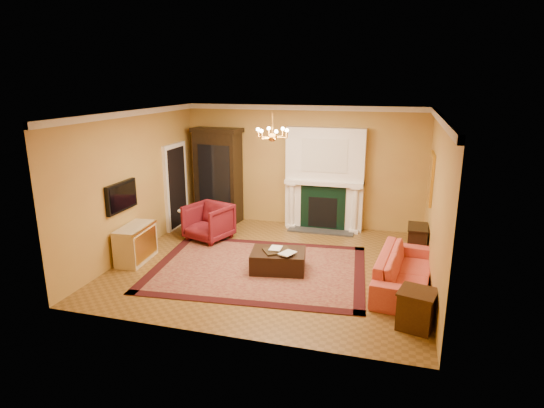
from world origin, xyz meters
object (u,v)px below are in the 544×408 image
at_px(commode, 136,244).
at_px(coral_sofa, 405,265).
at_px(console_table, 416,244).
at_px(leather_ottoman, 278,261).
at_px(china_cabinet, 218,177).
at_px(end_table, 416,310).
at_px(pedestal_table, 186,221).
at_px(wingback_armchair, 209,220).

bearing_deg(commode, coral_sofa, -2.48).
bearing_deg(console_table, leather_ottoman, -151.77).
relative_size(china_cabinet, end_table, 4.10).
distance_m(china_cabinet, commode, 3.22).
relative_size(pedestal_table, end_table, 1.12).
xyz_separation_m(commode, console_table, (5.51, 1.59, -0.02)).
xyz_separation_m(wingback_armchair, commode, (-0.91, -1.60, -0.09)).
bearing_deg(leather_ottoman, pedestal_table, 142.76).
bearing_deg(end_table, coral_sofa, 97.39).
height_order(china_cabinet, coral_sofa, china_cabinet).
xyz_separation_m(china_cabinet, pedestal_table, (-0.30, -1.37, -0.79)).
xyz_separation_m(coral_sofa, console_table, (0.24, 1.40, -0.08)).
xyz_separation_m(pedestal_table, end_table, (5.17, -2.87, -0.08)).
height_order(wingback_armchair, commode, wingback_armchair).
xyz_separation_m(pedestal_table, coral_sofa, (4.99, -1.51, 0.07)).
xyz_separation_m(pedestal_table, commode, (-0.28, -1.70, 0.00)).
bearing_deg(wingback_armchair, pedestal_table, -170.85).
xyz_separation_m(pedestal_table, leather_ottoman, (2.65, -1.40, -0.16)).
xyz_separation_m(commode, leather_ottoman, (2.93, 0.30, -0.16)).
relative_size(commode, console_table, 1.41).
relative_size(commode, end_table, 1.76).
distance_m(end_table, leather_ottoman, 2.92).
xyz_separation_m(end_table, console_table, (0.06, 2.76, 0.07)).
relative_size(coral_sofa, leather_ottoman, 2.16).
height_order(commode, end_table, commode).
height_order(end_table, leather_ottoman, end_table).
distance_m(coral_sofa, leather_ottoman, 2.36).
relative_size(console_table, leather_ottoman, 0.68).
distance_m(wingback_armchair, leather_ottoman, 2.41).
bearing_deg(leather_ottoman, end_table, -39.59).
bearing_deg(end_table, console_table, 88.75).
relative_size(pedestal_table, console_table, 0.90).
bearing_deg(china_cabinet, wingback_armchair, -70.34).
relative_size(commode, coral_sofa, 0.45).
height_order(pedestal_table, console_table, console_table).
height_order(china_cabinet, commode, china_cabinet).
xyz_separation_m(china_cabinet, commode, (-0.58, -3.07, -0.79)).
height_order(pedestal_table, coral_sofa, coral_sofa).
xyz_separation_m(commode, end_table, (5.45, -1.17, -0.09)).
bearing_deg(commode, wingback_armchair, 55.68).
bearing_deg(commode, pedestal_table, 76.09).
height_order(wingback_armchair, leather_ottoman, wingback_armchair).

